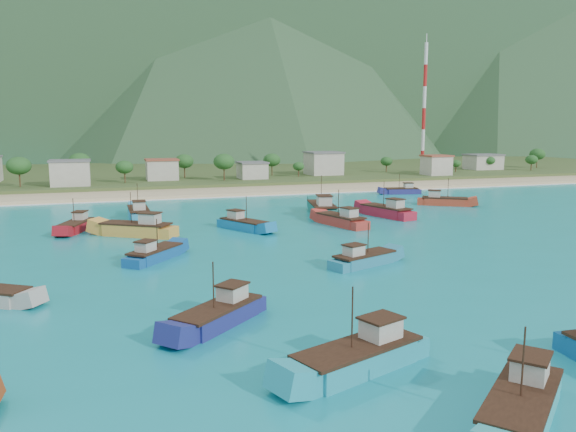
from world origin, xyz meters
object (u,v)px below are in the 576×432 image
object	(u,v)px
boat_10	(220,316)
boat_16	(522,407)
boat_24	(137,230)
boat_0	(444,202)
boat_18	(76,227)
radio_tower	(424,108)
boat_23	(154,255)
boat_4	(243,225)
boat_20	(360,359)
boat_3	(341,221)
boat_8	(402,191)
boat_9	(139,214)
boat_6	(364,260)
boat_12	(322,210)
boat_2	(387,212)

from	to	relation	value
boat_10	boat_16	xyz separation A→B (m)	(13.62, -21.52, 0.03)
boat_24	boat_0	bearing A→B (deg)	-43.16
boat_16	boat_18	xyz separation A→B (m)	(-27.18, 73.40, -0.07)
radio_tower	boat_23	distance (m)	145.78
boat_4	boat_20	bearing A→B (deg)	57.03
boat_24	boat_3	bearing A→B (deg)	-58.81
boat_16	boat_8	bearing A→B (deg)	-65.59
boat_0	boat_16	xyz separation A→B (m)	(-48.74, -80.91, -0.02)
boat_9	boat_24	world-z (taller)	boat_24
boat_4	boat_18	bearing A→B (deg)	-43.36
boat_3	boat_8	xyz separation A→B (m)	(34.36, 39.16, -0.19)
boat_8	boat_9	distance (m)	70.26
boat_9	boat_16	size ratio (longest dim) A/B	1.15
boat_20	boat_16	bearing A→B (deg)	-166.41
boat_16	boat_23	size ratio (longest dim) A/B	1.12
radio_tower	boat_16	world-z (taller)	radio_tower
boat_3	boat_10	xyz separation A→B (m)	(-30.27, -42.44, -0.09)
boat_6	boat_23	xyz separation A→B (m)	(-24.41, 11.12, -0.00)
boat_16	boat_20	bearing A→B (deg)	-5.85
boat_0	boat_24	bearing A→B (deg)	-43.13
boat_6	boat_16	distance (m)	37.43
radio_tower	boat_16	bearing A→B (deg)	-119.78
boat_12	boat_23	world-z (taller)	boat_12
boat_2	boat_23	distance (m)	51.13
boat_4	boat_16	bearing A→B (deg)	63.08
boat_3	boat_8	world-z (taller)	boat_3
boat_4	boat_9	size ratio (longest dim) A/B	0.90
boat_20	boat_9	bearing A→B (deg)	-11.86
boat_10	boat_18	distance (m)	53.62
boat_20	boat_24	xyz separation A→B (m)	(-11.77, 56.37, 0.13)
boat_3	boat_9	world-z (taller)	boat_9
boat_8	boat_23	size ratio (longest dim) A/B	1.07
boat_24	boat_9	bearing A→B (deg)	29.57
boat_9	boat_3	bearing A→B (deg)	-30.74
boat_4	boat_18	size ratio (longest dim) A/B	1.02
boat_0	boat_9	distance (m)	65.27
boat_3	boat_9	distance (m)	38.49
boat_0	boat_24	distance (m)	68.31
boat_16	boat_3	bearing A→B (deg)	-53.86
boat_16	boat_23	distance (m)	50.64
boat_12	boat_23	size ratio (longest dim) A/B	1.56
boat_8	boat_10	distance (m)	104.09
boat_23	boat_2	bearing A→B (deg)	66.77
radio_tower	boat_2	world-z (taller)	radio_tower
boat_9	boat_10	bearing A→B (deg)	-87.49
boat_9	boat_18	size ratio (longest dim) A/B	1.13
boat_8	boat_12	size ratio (longest dim) A/B	0.68
boat_0	boat_8	xyz separation A→B (m)	(2.27, 22.21, -0.15)
boat_16	boat_20	size ratio (longest dim) A/B	0.88
boat_9	boat_12	world-z (taller)	boat_12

